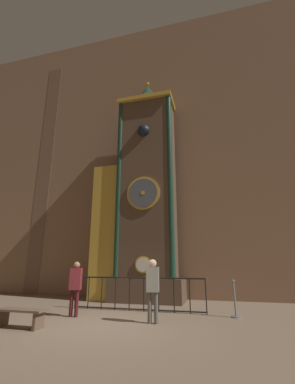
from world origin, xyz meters
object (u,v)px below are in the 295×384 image
at_px(visitor_near, 75,283).
at_px(visitor_far, 153,284).
at_px(clock_tower, 140,197).
at_px(visitor_bench, 21,314).
at_px(stanchion_post, 235,305).

height_order(visitor_near, visitor_far, visitor_far).
xyz_separation_m(clock_tower, visitor_far, (1.56, -3.88, -3.54)).
distance_m(clock_tower, visitor_bench, 6.88).
distance_m(clock_tower, visitor_far, 5.48).
height_order(visitor_near, stanchion_post, visitor_near).
bearing_deg(visitor_near, stanchion_post, -0.27).
bearing_deg(clock_tower, visitor_near, -104.86).
bearing_deg(visitor_far, stanchion_post, 24.41).
xyz_separation_m(visitor_near, visitor_bench, (-0.54, -1.59, -0.64)).
bearing_deg(visitor_far, visitor_bench, -164.85).
height_order(stanchion_post, visitor_bench, stanchion_post).
relative_size(clock_tower, visitor_near, 6.79).
distance_m(visitor_near, visitor_far, 2.53).
distance_m(stanchion_post, visitor_bench, 5.93).
height_order(clock_tower, visitor_far, clock_tower).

